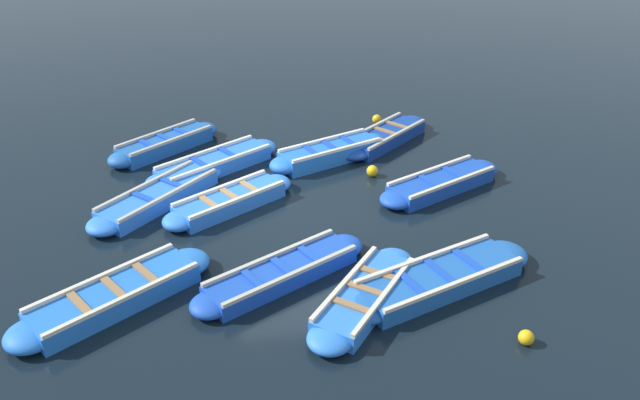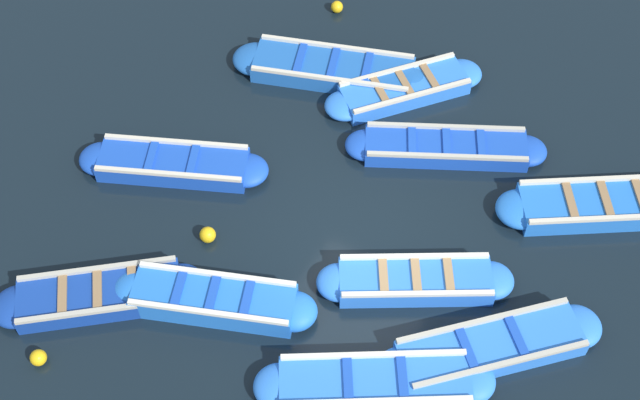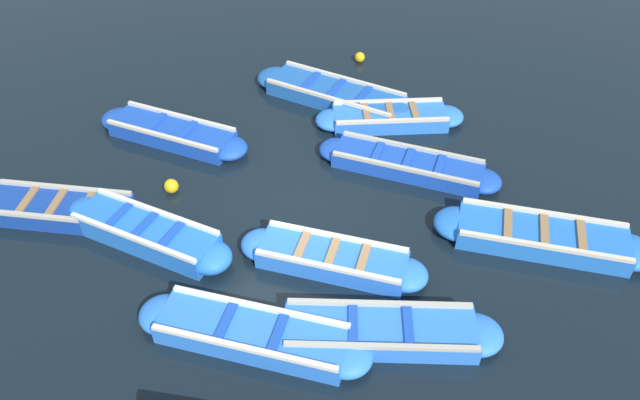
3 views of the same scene
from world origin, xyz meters
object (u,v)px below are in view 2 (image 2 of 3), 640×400
at_px(boat_tucked, 333,69).
at_px(boat_end_of_row, 214,300).
at_px(boat_outer_right, 603,205).
at_px(boat_centre, 404,89).
at_px(boat_mid_row, 446,148).
at_px(boat_alongside, 490,348).
at_px(boat_near_quay, 415,281).
at_px(boat_outer_left, 375,383).
at_px(buoy_white_drifting, 38,358).
at_px(buoy_orange_near, 337,7).
at_px(boat_far_corner, 99,295).
at_px(boat_drifting, 173,164).
at_px(buoy_yellow_far, 208,235).

distance_m(boat_tucked, boat_end_of_row, 5.54).
height_order(boat_outer_right, boat_centre, boat_outer_right).
bearing_deg(boat_tucked, boat_mid_row, -11.90).
xyz_separation_m(boat_tucked, boat_alongside, (5.23, -3.80, -0.00)).
distance_m(boat_near_quay, boat_outer_left, 1.94).
bearing_deg(buoy_white_drifting, buoy_orange_near, 92.18).
distance_m(boat_far_corner, buoy_white_drifting, 1.34).
bearing_deg(boat_outer_left, boat_centre, 115.04).
xyz_separation_m(boat_outer_left, boat_centre, (-2.60, 5.56, -0.01)).
distance_m(boat_mid_row, boat_drifting, 4.92).
distance_m(boat_tucked, boat_near_quay, 4.98).
bearing_deg(buoy_orange_near, boat_mid_row, -30.89).
xyz_separation_m(boat_centre, buoy_orange_near, (-2.34, 1.34, -0.04)).
relative_size(boat_near_quay, buoy_orange_near, 12.32).
distance_m(boat_tucked, boat_outer_right, 5.68).
relative_size(boat_drifting, buoy_white_drifting, 13.09).
height_order(boat_drifting, buoy_orange_near, boat_drifting).
bearing_deg(boat_tucked, boat_far_corner, -94.38).
distance_m(boat_near_quay, boat_centre, 4.29).
bearing_deg(boat_centre, buoy_yellow_far, -103.82).
height_order(boat_mid_row, buoy_white_drifting, boat_mid_row).
bearing_deg(buoy_orange_near, boat_outer_right, -16.25).
bearing_deg(boat_outer_right, boat_outer_left, -108.31).
bearing_deg(buoy_orange_near, boat_alongside, -41.43).
relative_size(boat_mid_row, buoy_yellow_far, 12.68).
distance_m(boat_near_quay, buoy_yellow_far, 3.57).
bearing_deg(boat_centre, boat_near_quay, -58.44).
height_order(boat_tucked, boat_near_quay, boat_near_quay).
xyz_separation_m(boat_end_of_row, boat_outer_left, (2.88, 0.15, -0.03)).
bearing_deg(boat_alongside, boat_drifting, 177.72).
height_order(boat_end_of_row, buoy_yellow_far, boat_end_of_row).
bearing_deg(boat_end_of_row, buoy_orange_near, 106.29).
xyz_separation_m(boat_alongside, boat_centre, (-3.80, 4.09, -0.00)).
bearing_deg(boat_outer_left, buoy_orange_near, 125.61).
distance_m(boat_tucked, buoy_orange_near, 1.87).
distance_m(boat_far_corner, boat_near_quay, 5.10).
height_order(boat_end_of_row, buoy_white_drifting, boat_end_of_row).
bearing_deg(boat_far_corner, buoy_orange_near, 93.13).
bearing_deg(boat_alongside, buoy_white_drifting, -146.33).
distance_m(boat_centre, buoy_orange_near, 2.70).
height_order(boat_alongside, boat_outer_right, boat_outer_right).
relative_size(boat_end_of_row, boat_centre, 1.11).
xyz_separation_m(boat_drifting, buoy_yellow_far, (1.42, -0.88, -0.03)).
bearing_deg(boat_centre, buoy_orange_near, 150.29).
xyz_separation_m(boat_centre, buoy_yellow_far, (-1.16, -4.72, -0.02)).
bearing_deg(boat_mid_row, boat_far_corner, -119.55).
bearing_deg(boat_drifting, buoy_orange_near, 87.37).
relative_size(boat_end_of_row, boat_near_quay, 1.09).
distance_m(boat_far_corner, boat_end_of_row, 1.86).
bearing_deg(boat_tucked, buoy_white_drifting, -94.22).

